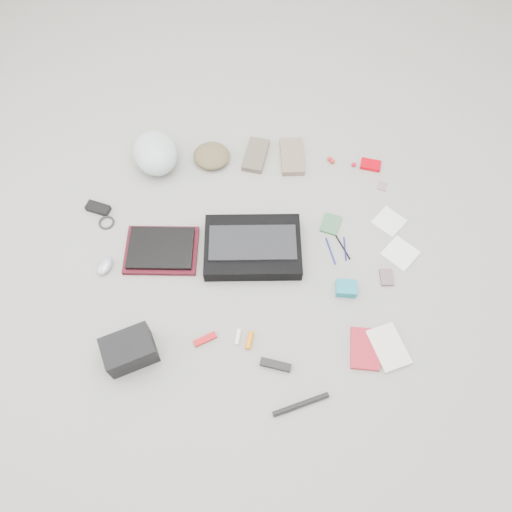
{
  "coord_description": "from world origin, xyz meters",
  "views": [
    {
      "loc": [
        -0.04,
        -1.08,
        2.08
      ],
      "look_at": [
        0.0,
        0.0,
        0.05
      ],
      "focal_mm": 35.0,
      "sensor_mm": 36.0,
      "label": 1
    }
  ],
  "objects_px": {
    "book_red": "(365,349)",
    "laptop": "(161,248)",
    "bike_helmet": "(155,153)",
    "messenger_bag": "(253,247)",
    "accordion_wallet": "(346,288)",
    "camera_bag": "(130,350)"
  },
  "relations": [
    {
      "from": "bike_helmet",
      "to": "camera_bag",
      "type": "height_order",
      "value": "bike_helmet"
    },
    {
      "from": "messenger_bag",
      "to": "accordion_wallet",
      "type": "bearing_deg",
      "value": -26.64
    },
    {
      "from": "book_red",
      "to": "messenger_bag",
      "type": "bearing_deg",
      "value": 140.44
    },
    {
      "from": "laptop",
      "to": "camera_bag",
      "type": "relative_size",
      "value": 1.47
    },
    {
      "from": "bike_helmet",
      "to": "laptop",
      "type": "bearing_deg",
      "value": -102.09
    },
    {
      "from": "book_red",
      "to": "accordion_wallet",
      "type": "height_order",
      "value": "accordion_wallet"
    },
    {
      "from": "laptop",
      "to": "bike_helmet",
      "type": "xyz_separation_m",
      "value": [
        -0.05,
        0.53,
        0.05
      ]
    },
    {
      "from": "camera_bag",
      "to": "accordion_wallet",
      "type": "bearing_deg",
      "value": -4.9
    },
    {
      "from": "bike_helmet",
      "to": "book_red",
      "type": "bearing_deg",
      "value": -65.14
    },
    {
      "from": "book_red",
      "to": "laptop",
      "type": "bearing_deg",
      "value": 157.78
    },
    {
      "from": "book_red",
      "to": "bike_helmet",
      "type": "bearing_deg",
      "value": 139.66
    },
    {
      "from": "laptop",
      "to": "accordion_wallet",
      "type": "xyz_separation_m",
      "value": [
        0.84,
        -0.23,
        -0.01
      ]
    },
    {
      "from": "bike_helmet",
      "to": "camera_bag",
      "type": "bearing_deg",
      "value": -110.0
    },
    {
      "from": "bike_helmet",
      "to": "camera_bag",
      "type": "relative_size",
      "value": 1.36
    },
    {
      "from": "messenger_bag",
      "to": "accordion_wallet",
      "type": "xyz_separation_m",
      "value": [
        0.41,
        -0.22,
        -0.01
      ]
    },
    {
      "from": "camera_bag",
      "to": "book_red",
      "type": "distance_m",
      "value": 0.99
    },
    {
      "from": "bike_helmet",
      "to": "accordion_wallet",
      "type": "bearing_deg",
      "value": -57.79
    },
    {
      "from": "laptop",
      "to": "book_red",
      "type": "distance_m",
      "value": 1.03
    },
    {
      "from": "book_red",
      "to": "accordion_wallet",
      "type": "relative_size",
      "value": 2.01
    },
    {
      "from": "bike_helmet",
      "to": "book_red",
      "type": "xyz_separation_m",
      "value": [
        0.94,
        -1.04,
        -0.07
      ]
    },
    {
      "from": "bike_helmet",
      "to": "camera_bag",
      "type": "distance_m",
      "value": 1.03
    },
    {
      "from": "messenger_bag",
      "to": "laptop",
      "type": "distance_m",
      "value": 0.43
    }
  ]
}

